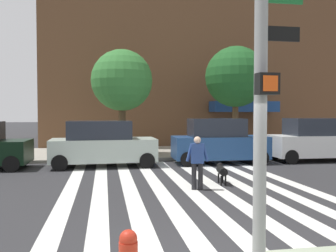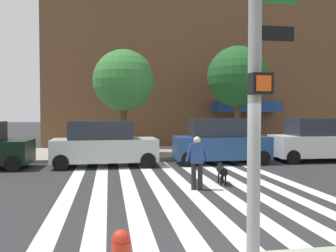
% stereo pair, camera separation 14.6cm
% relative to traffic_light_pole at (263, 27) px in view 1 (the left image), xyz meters
% --- Properties ---
extents(ground_plane, '(160.00, 160.00, 0.00)m').
position_rel_traffic_light_pole_xyz_m(ground_plane, '(-0.06, 6.83, -3.52)').
color(ground_plane, '#2B2B2D').
extents(sidewalk_far, '(80.00, 6.00, 0.15)m').
position_rel_traffic_light_pole_xyz_m(sidewalk_far, '(-0.06, 15.86, -3.45)').
color(sidewalk_far, '#9D9688').
rests_on(sidewalk_far, ground_plane).
extents(crosswalk_stripes, '(7.65, 11.45, 0.01)m').
position_rel_traffic_light_pole_xyz_m(crosswalk_stripes, '(0.46, 6.83, -3.52)').
color(crosswalk_stripes, silver).
rests_on(crosswalk_stripes, ground_plane).
extents(traffic_light_pole, '(0.74, 0.46, 5.80)m').
position_rel_traffic_light_pole_xyz_m(traffic_light_pole, '(0.00, 0.00, 0.00)').
color(traffic_light_pole, gray).
rests_on(traffic_light_pole, sidewalk_near).
extents(parked_car_behind_first, '(4.58, 2.13, 2.01)m').
position_rel_traffic_light_pole_xyz_m(parked_car_behind_first, '(-2.19, 11.49, -2.54)').
color(parked_car_behind_first, '#AEC0B3').
rests_on(parked_car_behind_first, ground_plane).
extents(parked_car_third_in_line, '(4.39, 1.99, 2.09)m').
position_rel_traffic_light_pole_xyz_m(parked_car_third_in_line, '(3.12, 11.50, -2.52)').
color(parked_car_third_in_line, navy).
rests_on(parked_car_third_in_line, ground_plane).
extents(parked_car_fourth_in_line, '(4.62, 2.04, 2.09)m').
position_rel_traffic_light_pole_xyz_m(parked_car_fourth_in_line, '(8.09, 11.50, -2.52)').
color(parked_car_fourth_in_line, silver).
rests_on(parked_car_fourth_in_line, ground_plane).
extents(street_tree_nearest, '(3.18, 3.18, 5.48)m').
position_rel_traffic_light_pole_xyz_m(street_tree_nearest, '(-1.19, 14.39, 0.49)').
color(street_tree_nearest, '#4C3823').
rests_on(street_tree_nearest, sidewalk_far).
extents(street_tree_middle, '(3.43, 3.43, 5.95)m').
position_rel_traffic_light_pole_xyz_m(street_tree_middle, '(5.22, 14.97, 0.84)').
color(street_tree_middle, '#4C3823').
rests_on(street_tree_middle, sidewalk_far).
extents(pedestrian_dog_walker, '(0.71, 0.29, 1.64)m').
position_rel_traffic_light_pole_xyz_m(pedestrian_dog_walker, '(0.70, 6.12, -2.59)').
color(pedestrian_dog_walker, black).
rests_on(pedestrian_dog_walker, ground_plane).
extents(dog_on_leash, '(0.36, 1.13, 0.65)m').
position_rel_traffic_light_pole_xyz_m(dog_on_leash, '(1.72, 6.86, -3.08)').
color(dog_on_leash, black).
rests_on(dog_on_leash, ground_plane).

